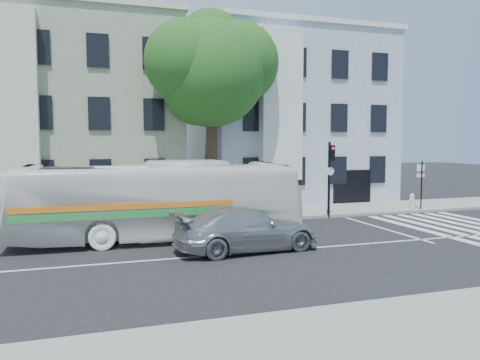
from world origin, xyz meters
name	(u,v)px	position (x,y,z in m)	size (l,w,h in m)	color
ground	(271,251)	(0.00, 0.00, 0.00)	(120.00, 120.00, 0.00)	black
sidewalk_far	(214,216)	(0.00, 8.00, 0.07)	(80.00, 4.00, 0.15)	gray
sidewalk_near	(421,337)	(0.00, -8.00, 0.07)	(80.00, 4.00, 0.15)	gray
building_left	(73,116)	(-7.00, 15.00, 5.50)	(12.00, 10.00, 11.00)	gray
building_right	(285,120)	(7.00, 15.00, 5.50)	(12.00, 10.00, 11.00)	#9DAFBB
street_tree	(211,68)	(0.06, 8.74, 7.83)	(7.30, 5.90, 11.10)	#2D2116
bus	(159,201)	(-3.56, 3.20, 1.59)	(11.43, 2.67, 3.18)	white
sedan	(247,229)	(-0.79, 0.38, 0.77)	(5.33, 2.17, 1.55)	#B4B6BB
hedge	(64,218)	(-7.31, 6.80, 0.50)	(8.50, 0.84, 0.70)	#2C6520
traffic_signal	(330,169)	(5.63, 5.94, 2.54)	(0.41, 0.52, 3.94)	black
fire_hydrant	(412,200)	(11.65, 7.11, 0.57)	(0.47, 0.30, 0.82)	silver
far_sign_pole	(421,179)	(11.64, 6.37, 1.86)	(0.49, 0.17, 2.72)	black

